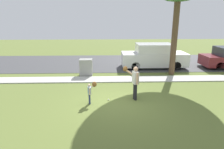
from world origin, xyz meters
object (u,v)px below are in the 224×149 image
(person_child, at_px, (91,90))
(parked_van_white, at_px, (154,56))
(utility_cabinet, at_px, (86,67))
(baseball, at_px, (108,100))
(person_adult, at_px, (134,79))

(person_child, bearing_deg, parked_van_white, 44.89)
(person_child, xyz_separation_m, utility_cabinet, (-0.64, 4.64, -0.09))
(person_child, height_order, baseball, person_child)
(utility_cabinet, bearing_deg, person_adult, -57.52)
(person_child, distance_m, baseball, 1.07)
(person_adult, bearing_deg, utility_cabinet, -68.90)
(parked_van_white, bearing_deg, baseball, 60.21)
(person_adult, height_order, utility_cabinet, person_adult)
(baseball, xyz_separation_m, parked_van_white, (3.67, 6.42, 0.87))
(utility_cabinet, bearing_deg, person_child, -82.11)
(baseball, relative_size, utility_cabinet, 0.06)
(person_adult, relative_size, person_child, 1.63)
(person_child, bearing_deg, utility_cabinet, 86.51)
(person_child, bearing_deg, person_adult, -0.62)
(utility_cabinet, height_order, parked_van_white, parked_van_white)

